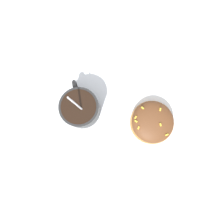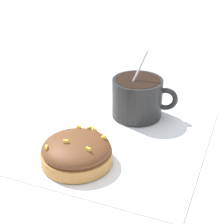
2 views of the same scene
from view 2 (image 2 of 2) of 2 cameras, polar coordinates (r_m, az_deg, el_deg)
ground_plane at (r=0.61m, az=-0.50°, el=-3.78°), size 3.00×3.00×0.00m
paper_napkin at (r=0.61m, az=-0.50°, el=-3.66°), size 0.33×0.34×0.00m
coffee_cup at (r=0.66m, az=3.98°, el=2.45°), size 0.09×0.11×0.12m
frosted_pastry at (r=0.54m, az=-5.44°, el=-5.96°), size 0.10×0.10×0.04m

